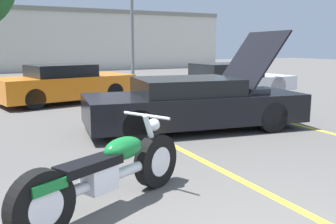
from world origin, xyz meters
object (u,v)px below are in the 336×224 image
(show_car_hood_open, at_px, (195,103))
(parked_car_left_row, at_px, (66,84))
(parked_car_right_row, at_px, (229,80))
(motorcycle, at_px, (107,173))

(show_car_hood_open, distance_m, parked_car_left_row, 5.45)
(show_car_hood_open, height_order, parked_car_left_row, show_car_hood_open)
(parked_car_right_row, bearing_deg, motorcycle, -135.31)
(motorcycle, bearing_deg, parked_car_left_row, 54.62)
(motorcycle, distance_m, show_car_hood_open, 4.25)
(parked_car_right_row, height_order, parked_car_left_row, parked_car_left_row)
(parked_car_left_row, bearing_deg, motorcycle, -110.13)
(motorcycle, xyz_separation_m, parked_car_left_row, (1.24, 8.25, 0.17))
(show_car_hood_open, bearing_deg, parked_car_left_row, 116.56)
(motorcycle, relative_size, show_car_hood_open, 0.46)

